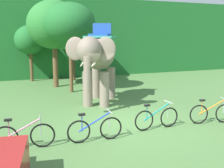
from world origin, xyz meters
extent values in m
plane|color=#4C753D|center=(0.00, 0.00, 0.00)|extent=(80.00, 80.00, 0.00)
cube|color=#1E6028|center=(0.00, 14.77, 3.05)|extent=(36.00, 6.00, 6.10)
cylinder|color=brown|center=(-2.56, 11.07, 1.00)|extent=(0.22, 0.22, 2.01)
ellipsoid|color=#1E6028|center=(-2.56, 11.07, 2.92)|extent=(2.13, 2.13, 2.02)
cylinder|color=brown|center=(-1.32, 8.19, 1.27)|extent=(0.32, 0.32, 2.53)
ellipsoid|color=#28702D|center=(-1.32, 8.19, 3.86)|extent=(3.25, 3.25, 2.95)
cylinder|color=brown|center=(-0.77, 6.20, 1.41)|extent=(0.20, 0.20, 2.82)
ellipsoid|color=#1E6028|center=(-0.77, 6.20, 3.85)|extent=(2.83, 2.83, 2.29)
cylinder|color=brown|center=(0.31, 10.41, 1.14)|extent=(0.28, 0.28, 2.28)
ellipsoid|color=#3D8E42|center=(0.31, 10.41, 3.30)|extent=(3.39, 3.39, 2.27)
ellipsoid|color=gray|center=(0.01, 3.40, 2.35)|extent=(2.67, 3.21, 1.50)
cylinder|color=gray|center=(-0.11, 2.43, 0.80)|extent=(0.44, 0.44, 1.60)
cylinder|color=gray|center=(-0.78, 2.82, 0.80)|extent=(0.44, 0.44, 1.60)
cylinder|color=gray|center=(0.79, 3.98, 0.80)|extent=(0.44, 0.44, 1.60)
cylinder|color=gray|center=(0.13, 4.37, 0.80)|extent=(0.44, 0.44, 1.60)
ellipsoid|color=gray|center=(-1.00, 1.67, 2.60)|extent=(1.42, 1.45, 1.10)
ellipsoid|color=gray|center=(-0.39, 1.49, 2.65)|extent=(0.81, 0.56, 0.96)
ellipsoid|color=gray|center=(-1.46, 2.11, 2.65)|extent=(0.81, 0.56, 0.96)
cylinder|color=gray|center=(-1.22, 1.28, 1.70)|extent=(0.26, 0.26, 1.40)
cone|color=beige|center=(-1.01, 1.22, 2.05)|extent=(0.39, 0.55, 0.21)
cone|color=beige|center=(-1.39, 1.44, 2.05)|extent=(0.39, 0.55, 0.21)
cube|color=teal|center=(0.06, 3.49, 3.13)|extent=(1.80, 1.79, 0.08)
cube|color=#1E4799|center=(0.06, 3.49, 3.22)|extent=(1.33, 1.40, 0.10)
cube|color=#1E4799|center=(0.31, 3.92, 3.50)|extent=(0.83, 0.54, 0.56)
cylinder|color=gray|center=(0.72, 4.63, 1.90)|extent=(0.08, 0.08, 0.90)
torus|color=black|center=(-4.24, -1.03, 0.36)|extent=(0.71, 0.15, 0.71)
torus|color=black|center=(-3.25, -1.17, 0.36)|extent=(0.71, 0.15, 0.71)
cylinder|color=pink|center=(-3.77, -1.09, 0.60)|extent=(0.97, 0.18, 0.54)
cylinder|color=pink|center=(-4.14, -1.04, 0.61)|extent=(0.03, 0.03, 0.52)
cube|color=black|center=(-4.14, -1.04, 0.88)|extent=(0.21, 0.13, 0.06)
cylinder|color=#9E9EA3|center=(-3.30, -1.16, 0.64)|extent=(0.03, 0.03, 0.55)
cylinder|color=#9E9EA3|center=(-3.30, -1.16, 0.91)|extent=(0.11, 0.52, 0.03)
torus|color=black|center=(-2.22, -1.25, 0.36)|extent=(0.71, 0.08, 0.71)
torus|color=black|center=(-1.22, -1.30, 0.36)|extent=(0.71, 0.08, 0.71)
cylinder|color=blue|center=(-1.74, -1.27, 0.60)|extent=(0.97, 0.09, 0.54)
cylinder|color=blue|center=(-2.12, -1.26, 0.61)|extent=(0.03, 0.03, 0.52)
cube|color=black|center=(-2.12, -1.26, 0.88)|extent=(0.20, 0.11, 0.06)
cylinder|color=#9E9EA3|center=(-1.27, -1.30, 0.64)|extent=(0.03, 0.03, 0.55)
cylinder|color=#9E9EA3|center=(-1.27, -1.30, 0.91)|extent=(0.05, 0.52, 0.03)
torus|color=black|center=(0.09, -1.00, 0.36)|extent=(0.71, 0.07, 0.71)
torus|color=black|center=(1.09, -0.97, 0.36)|extent=(0.71, 0.07, 0.71)
cylinder|color=teal|center=(0.57, -0.98, 0.60)|extent=(0.97, 0.08, 0.54)
cylinder|color=teal|center=(0.19, -1.00, 0.61)|extent=(0.03, 0.03, 0.52)
cube|color=black|center=(0.19, -1.00, 0.88)|extent=(0.20, 0.11, 0.06)
cylinder|color=#9E9EA3|center=(1.04, -0.97, 0.64)|extent=(0.03, 0.03, 0.55)
cylinder|color=#9E9EA3|center=(1.04, -0.97, 0.91)|extent=(0.05, 0.52, 0.03)
torus|color=black|center=(2.30, -1.05, 0.36)|extent=(0.70, 0.21, 0.71)
torus|color=black|center=(3.27, -1.27, 0.36)|extent=(0.70, 0.21, 0.71)
cylinder|color=orange|center=(2.76, -1.16, 0.60)|extent=(0.96, 0.26, 0.54)
cylinder|color=orange|center=(2.40, -1.08, 0.61)|extent=(0.03, 0.03, 0.52)
cube|color=black|center=(2.40, -1.08, 0.88)|extent=(0.22, 0.14, 0.06)
cylinder|color=#9E9EA3|center=(3.22, -1.26, 0.64)|extent=(0.03, 0.03, 0.55)
cylinder|color=#9E9EA3|center=(3.22, -1.26, 0.91)|extent=(0.15, 0.51, 0.03)
camera|label=1|loc=(-4.02, -8.68, 3.13)|focal=43.02mm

